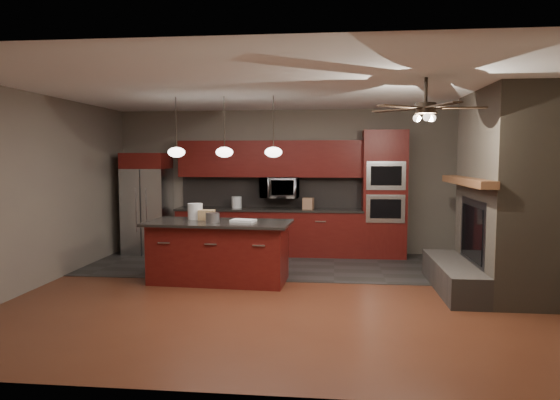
# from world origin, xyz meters

# --- Properties ---
(ground) EXTENTS (7.00, 7.00, 0.00)m
(ground) POSITION_xyz_m (0.00, 0.00, 0.00)
(ground) COLOR #592D1A
(ground) RESTS_ON ground
(ceiling) EXTENTS (7.00, 6.00, 0.02)m
(ceiling) POSITION_xyz_m (0.00, 0.00, 2.80)
(ceiling) COLOR white
(ceiling) RESTS_ON back_wall
(back_wall) EXTENTS (7.00, 0.02, 2.80)m
(back_wall) POSITION_xyz_m (0.00, 3.00, 1.40)
(back_wall) COLOR #645950
(back_wall) RESTS_ON ground
(right_wall) EXTENTS (0.02, 6.00, 2.80)m
(right_wall) POSITION_xyz_m (3.50, 0.00, 1.40)
(right_wall) COLOR #645950
(right_wall) RESTS_ON ground
(left_wall) EXTENTS (0.02, 6.00, 2.80)m
(left_wall) POSITION_xyz_m (-3.50, 0.00, 1.40)
(left_wall) COLOR #645950
(left_wall) RESTS_ON ground
(slate_tile_patch) EXTENTS (7.00, 2.40, 0.01)m
(slate_tile_patch) POSITION_xyz_m (0.00, 1.80, 0.01)
(slate_tile_patch) COLOR #2E2B29
(slate_tile_patch) RESTS_ON ground
(fireplace_column) EXTENTS (1.30, 2.10, 2.80)m
(fireplace_column) POSITION_xyz_m (3.04, 0.40, 1.30)
(fireplace_column) COLOR brown
(fireplace_column) RESTS_ON ground
(back_cabinetry) EXTENTS (3.59, 0.64, 2.20)m
(back_cabinetry) POSITION_xyz_m (-0.48, 2.74, 0.89)
(back_cabinetry) COLOR #5C1510
(back_cabinetry) RESTS_ON ground
(oven_tower) EXTENTS (0.80, 0.63, 2.38)m
(oven_tower) POSITION_xyz_m (1.70, 2.69, 1.19)
(oven_tower) COLOR #5C1510
(oven_tower) RESTS_ON ground
(microwave) EXTENTS (0.73, 0.41, 0.50)m
(microwave) POSITION_xyz_m (-0.27, 2.75, 1.30)
(microwave) COLOR silver
(microwave) RESTS_ON back_cabinetry
(refrigerator) EXTENTS (0.83, 0.75, 1.96)m
(refrigerator) POSITION_xyz_m (-2.87, 2.62, 0.98)
(refrigerator) COLOR silver
(refrigerator) RESTS_ON ground
(kitchen_island) EXTENTS (2.20, 1.09, 0.92)m
(kitchen_island) POSITION_xyz_m (-0.96, 0.53, 0.47)
(kitchen_island) COLOR #5C1510
(kitchen_island) RESTS_ON ground
(white_bucket) EXTENTS (0.25, 0.25, 0.25)m
(white_bucket) POSITION_xyz_m (-1.39, 0.76, 1.04)
(white_bucket) COLOR white
(white_bucket) RESTS_ON kitchen_island
(paint_can) EXTENTS (0.27, 0.27, 0.14)m
(paint_can) POSITION_xyz_m (-1.03, 0.44, 0.99)
(paint_can) COLOR #A0A0A4
(paint_can) RESTS_ON kitchen_island
(paint_tray) EXTENTS (0.39, 0.31, 0.03)m
(paint_tray) POSITION_xyz_m (-0.59, 0.54, 0.94)
(paint_tray) COLOR white
(paint_tray) RESTS_ON kitchen_island
(cardboard_box) EXTENTS (0.25, 0.19, 0.15)m
(cardboard_box) POSITION_xyz_m (-1.19, 0.70, 1.00)
(cardboard_box) COLOR tan
(cardboard_box) RESTS_ON kitchen_island
(counter_bucket) EXTENTS (0.25, 0.25, 0.22)m
(counter_bucket) POSITION_xyz_m (-1.11, 2.70, 1.01)
(counter_bucket) COLOR silver
(counter_bucket) RESTS_ON back_cabinetry
(counter_box) EXTENTS (0.22, 0.19, 0.21)m
(counter_box) POSITION_xyz_m (0.28, 2.65, 1.01)
(counter_box) COLOR #AD7B59
(counter_box) RESTS_ON back_cabinetry
(pendant_left) EXTENTS (0.26, 0.26, 0.92)m
(pendant_left) POSITION_xyz_m (-1.65, 0.70, 1.96)
(pendant_left) COLOR black
(pendant_left) RESTS_ON ceiling
(pendant_center) EXTENTS (0.26, 0.26, 0.92)m
(pendant_center) POSITION_xyz_m (-0.90, 0.70, 1.96)
(pendant_center) COLOR black
(pendant_center) RESTS_ON ceiling
(pendant_right) EXTENTS (0.26, 0.26, 0.92)m
(pendant_right) POSITION_xyz_m (-0.15, 0.70, 1.96)
(pendant_right) COLOR black
(pendant_right) RESTS_ON ceiling
(ceiling_fan) EXTENTS (1.27, 1.33, 0.41)m
(ceiling_fan) POSITION_xyz_m (1.80, -0.80, 2.46)
(ceiling_fan) COLOR black
(ceiling_fan) RESTS_ON ceiling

